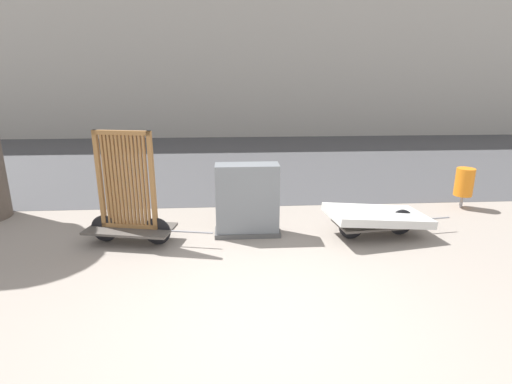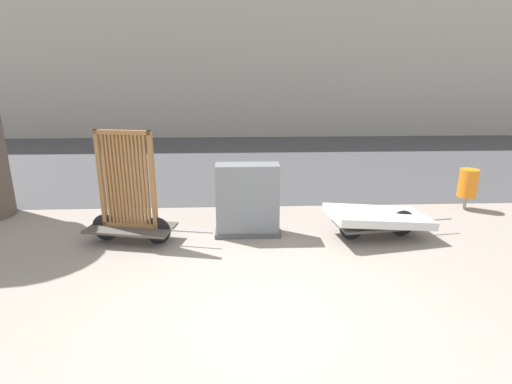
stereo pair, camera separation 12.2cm
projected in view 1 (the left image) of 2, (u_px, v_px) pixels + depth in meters
The scene contains 7 objects.
ground_plane at pixel (269, 321), 4.58m from camera, with size 60.00×60.00×0.00m, color gray.
road_strip at pixel (243, 159), 13.29m from camera, with size 56.00×9.90×0.01m.
building_facade at pixel (237, 9), 18.36m from camera, with size 48.00×4.00×11.24m.
bike_cart_with_bedframe at pixel (128, 204), 6.53m from camera, with size 2.15×0.95×1.89m.
bike_cart_with_mattress at pixel (378, 217), 6.88m from camera, with size 2.32×1.12×0.54m.
utility_cabinet at pixel (247, 202), 6.92m from camera, with size 1.14×0.47×1.27m.
trash_bin at pixel (464, 182), 8.34m from camera, with size 0.37×0.37×0.86m.
Camera 1 is at (-0.41, -3.95, 2.72)m, focal length 28.00 mm.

